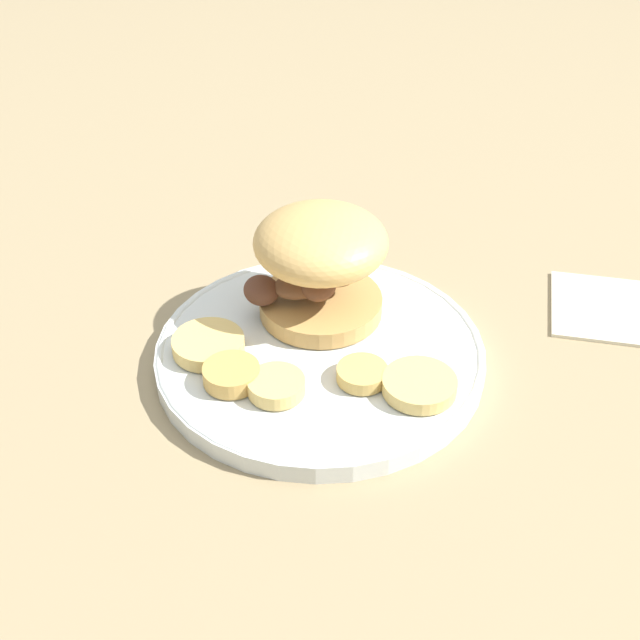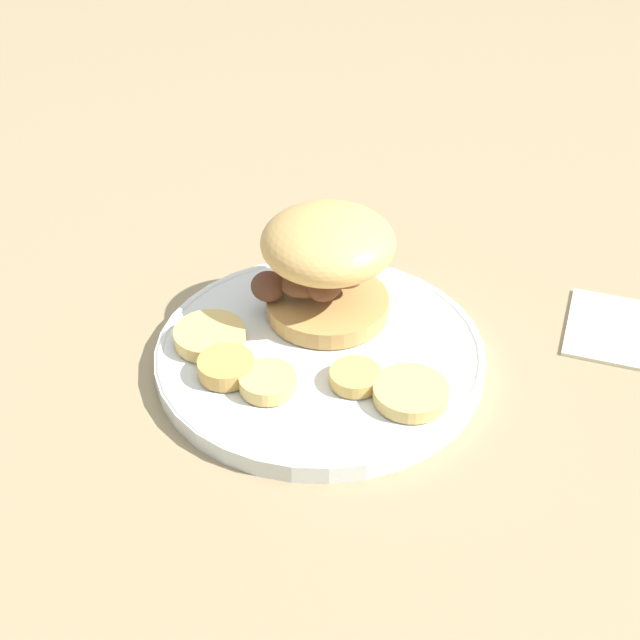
{
  "view_description": "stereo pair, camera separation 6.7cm",
  "coord_description": "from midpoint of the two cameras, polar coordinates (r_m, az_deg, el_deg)",
  "views": [
    {
      "loc": [
        -0.5,
        0.19,
        0.44
      ],
      "look_at": [
        0.0,
        0.0,
        0.04
      ],
      "focal_mm": 50.0,
      "sensor_mm": 36.0,
      "label": 1
    },
    {
      "loc": [
        -0.52,
        0.13,
        0.44
      ],
      "look_at": [
        0.0,
        0.0,
        0.04
      ],
      "focal_mm": 50.0,
      "sensor_mm": 36.0,
      "label": 2
    }
  ],
  "objects": [
    {
      "name": "potato_round_1",
      "position": [
        0.64,
        3.43,
        -4.29
      ],
      "size": [
        0.05,
        0.05,
        0.01
      ],
      "primitive_type": "cylinder",
      "color": "#DBB766",
      "rests_on": "dinner_plate"
    },
    {
      "name": "dinner_plate",
      "position": [
        0.69,
        -2.78,
        -2.26
      ],
      "size": [
        0.25,
        0.25,
        0.02
      ],
      "color": "silver",
      "rests_on": "ground_plane"
    },
    {
      "name": "napkin",
      "position": [
        0.77,
        17.48,
        0.45
      ],
      "size": [
        0.16,
        0.17,
        0.01
      ],
      "primitive_type": "cube",
      "rotation": [
        0.0,
        0.0,
        1.0
      ],
      "color": "beige",
      "rests_on": "ground_plane"
    },
    {
      "name": "potato_round_2",
      "position": [
        0.65,
        -8.62,
        -3.59
      ],
      "size": [
        0.04,
        0.04,
        0.01
      ],
      "primitive_type": "cylinder",
      "color": "tan",
      "rests_on": "dinner_plate"
    },
    {
      "name": "potato_round_3",
      "position": [
        0.65,
        -0.22,
        -3.58
      ],
      "size": [
        0.04,
        0.04,
        0.01
      ],
      "primitive_type": "cylinder",
      "color": "tan",
      "rests_on": "dinner_plate"
    },
    {
      "name": "potato_round_4",
      "position": [
        0.68,
        -9.95,
        -1.66
      ],
      "size": [
        0.06,
        0.06,
        0.01
      ],
      "primitive_type": "cylinder",
      "color": "#DBB766",
      "rests_on": "dinner_plate"
    },
    {
      "name": "ground_plane",
      "position": [
        0.69,
        -2.76,
        -2.84
      ],
      "size": [
        4.0,
        4.0,
        0.0
      ],
      "primitive_type": "plane",
      "color": "#937F5B"
    },
    {
      "name": "potato_round_0",
      "position": [
        0.64,
        -5.81,
        -4.33
      ],
      "size": [
        0.04,
        0.04,
        0.01
      ],
      "primitive_type": "cylinder",
      "color": "#DBB766",
      "rests_on": "dinner_plate"
    },
    {
      "name": "sandwich",
      "position": [
        0.69,
        -2.85,
        3.81
      ],
      "size": [
        0.1,
        0.11,
        0.09
      ],
      "color": "tan",
      "rests_on": "dinner_plate"
    }
  ]
}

